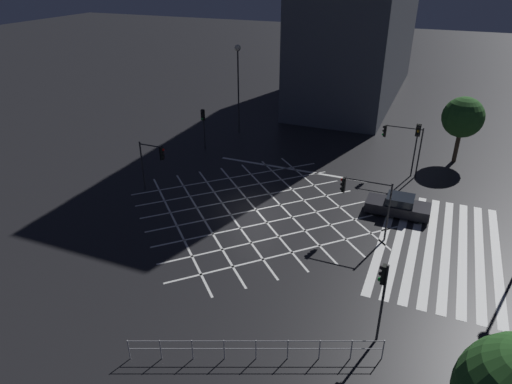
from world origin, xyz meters
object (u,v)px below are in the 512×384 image
at_px(traffic_light_se_cross, 400,138).
at_px(street_lamp_west, 238,68).
at_px(traffic_light_median_north, 154,157).
at_px(waiting_car, 398,206).
at_px(traffic_light_ne_main, 203,121).
at_px(traffic_light_sw_cross, 382,287).
at_px(traffic_light_se_main, 417,140).
at_px(street_tree_near, 463,117).
at_px(traffic_light_median_south, 363,194).

xyz_separation_m(traffic_light_se_cross, street_lamp_west, (4.11, 15.49, 3.29)).
relative_size(traffic_light_median_north, waiting_car, 0.89).
xyz_separation_m(traffic_light_ne_main, traffic_light_median_north, (-8.81, -0.82, 0.10)).
bearing_deg(traffic_light_sw_cross, traffic_light_median_north, -26.82).
xyz_separation_m(traffic_light_ne_main, street_lamp_west, (5.18, -1.05, 3.67)).
relative_size(traffic_light_median_north, street_lamp_west, 0.44).
height_order(traffic_light_sw_cross, street_lamp_west, street_lamp_west).
relative_size(traffic_light_se_main, traffic_light_ne_main, 1.18).
distance_m(traffic_light_median_north, street_tree_near, 24.60).
bearing_deg(traffic_light_ne_main, traffic_light_median_north, 5.30).
height_order(traffic_light_se_main, traffic_light_sw_cross, traffic_light_se_main).
bearing_deg(street_lamp_west, traffic_light_sw_cross, -143.17).
bearing_deg(traffic_light_se_main, waiting_car, -1.85).
xyz_separation_m(traffic_light_ne_main, traffic_light_median_south, (-9.08, -15.63, 0.23)).
distance_m(traffic_light_median_north, traffic_light_median_south, 14.82).
bearing_deg(traffic_light_median_north, street_lamp_west, 89.05).
distance_m(traffic_light_sw_cross, traffic_light_median_north, 19.32).
height_order(traffic_light_se_main, traffic_light_ne_main, traffic_light_se_main).
bearing_deg(street_lamp_west, traffic_light_se_main, -104.08).
bearing_deg(traffic_light_median_south, street_lamp_west, -44.36).
relative_size(traffic_light_ne_main, traffic_light_sw_cross, 0.89).
height_order(traffic_light_sw_cross, traffic_light_median_south, traffic_light_sw_cross).
height_order(traffic_light_ne_main, traffic_light_median_north, traffic_light_median_north).
distance_m(traffic_light_ne_main, traffic_light_median_north, 8.85).
bearing_deg(traffic_light_median_south, traffic_light_median_north, -1.03).
relative_size(traffic_light_se_cross, traffic_light_sw_cross, 0.98).
relative_size(street_tree_near, waiting_car, 1.33).
height_order(traffic_light_ne_main, traffic_light_median_south, traffic_light_median_south).
relative_size(traffic_light_se_main, street_lamp_west, 0.52).
height_order(traffic_light_median_south, street_tree_near, street_tree_near).
bearing_deg(street_tree_near, traffic_light_ne_main, 104.83).
bearing_deg(street_tree_near, traffic_light_sw_cross, 173.23).
relative_size(traffic_light_sw_cross, traffic_light_median_south, 1.07).
height_order(traffic_light_median_south, waiting_car, traffic_light_median_south).
bearing_deg(traffic_light_median_north, street_tree_near, 35.63).
xyz_separation_m(traffic_light_sw_cross, traffic_light_median_south, (8.45, 2.43, -0.08)).
relative_size(traffic_light_sw_cross, street_lamp_west, 0.49).
distance_m(traffic_light_ne_main, traffic_light_se_cross, 16.58).
bearing_deg(traffic_light_ne_main, street_lamp_west, 168.55).
bearing_deg(traffic_light_ne_main, street_tree_near, 104.83).
height_order(traffic_light_se_main, waiting_car, traffic_light_se_main).
relative_size(traffic_light_median_south, street_tree_near, 0.69).
relative_size(traffic_light_se_main, waiting_car, 1.04).
bearing_deg(waiting_car, traffic_light_median_north, 11.07).
bearing_deg(street_lamp_west, traffic_light_median_south, -134.36).
distance_m(traffic_light_se_cross, waiting_car, 7.09).
bearing_deg(street_lamp_west, street_tree_near, -89.06).
distance_m(traffic_light_se_main, street_lamp_west, 17.51).
relative_size(traffic_light_se_main, street_tree_near, 0.78).
relative_size(traffic_light_ne_main, street_lamp_west, 0.44).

